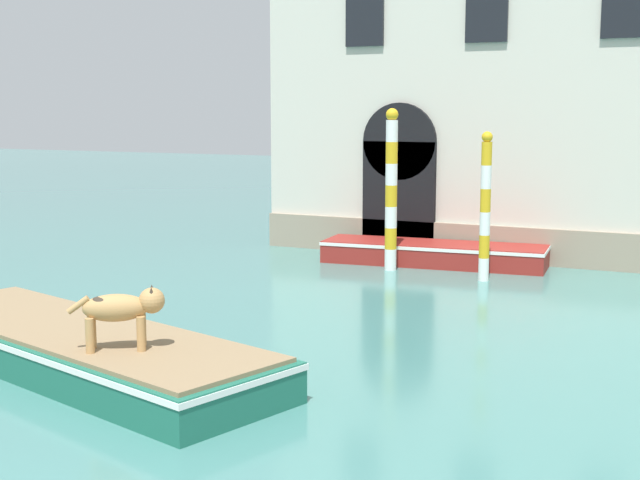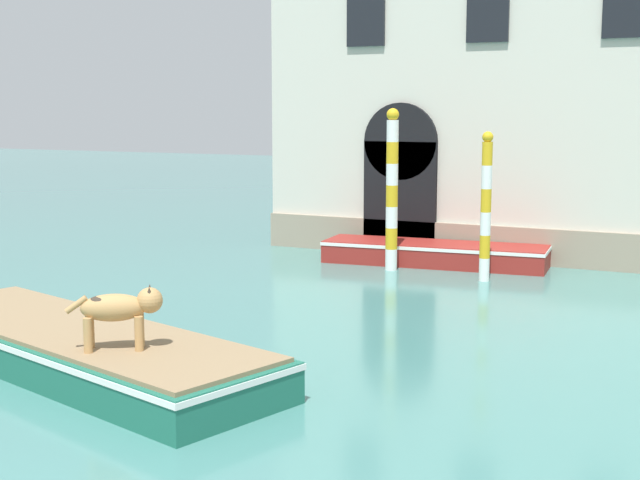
{
  "view_description": "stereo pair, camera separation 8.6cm",
  "coord_description": "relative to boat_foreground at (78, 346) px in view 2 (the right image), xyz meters",
  "views": [
    {
      "loc": [
        5.45,
        -3.56,
        3.79
      ],
      "look_at": [
        -2.14,
        12.23,
        1.2
      ],
      "focal_mm": 50.0,
      "sensor_mm": 36.0,
      "label": 1
    },
    {
      "loc": [
        5.53,
        -3.52,
        3.79
      ],
      "look_at": [
        -2.14,
        12.23,
        1.2
      ],
      "focal_mm": 50.0,
      "sensor_mm": 36.0,
      "label": 2
    }
  ],
  "objects": [
    {
      "name": "mooring_pole_1",
      "position": [
        1.21,
        9.53,
        1.6
      ],
      "size": [
        0.29,
        0.29,
        3.8
      ],
      "color": "white",
      "rests_on": "ground_plane"
    },
    {
      "name": "boat_moored_near_palazzo",
      "position": [
        1.89,
        10.69,
        -0.04
      ],
      "size": [
        5.56,
        1.99,
        0.54
      ],
      "rotation": [
        0.0,
        0.0,
        0.1
      ],
      "color": "maroon",
      "rests_on": "ground_plane"
    },
    {
      "name": "mooring_pole_0",
      "position": [
        3.56,
        9.18,
        1.34
      ],
      "size": [
        0.24,
        0.24,
        3.3
      ],
      "color": "white",
      "rests_on": "ground_plane"
    },
    {
      "name": "dog_on_deck",
      "position": [
        1.35,
        -0.66,
        0.84
      ],
      "size": [
        1.11,
        0.84,
        0.85
      ],
      "rotation": [
        0.0,
        0.0,
        0.6
      ],
      "color": "tan",
      "rests_on": "boat_foreground"
    },
    {
      "name": "boat_foreground",
      "position": [
        0.0,
        0.0,
        0.0
      ],
      "size": [
        7.51,
        4.04,
        0.61
      ],
      "rotation": [
        0.0,
        0.0,
        -0.28
      ],
      "color": "#1E6651",
      "rests_on": "ground_plane"
    }
  ]
}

